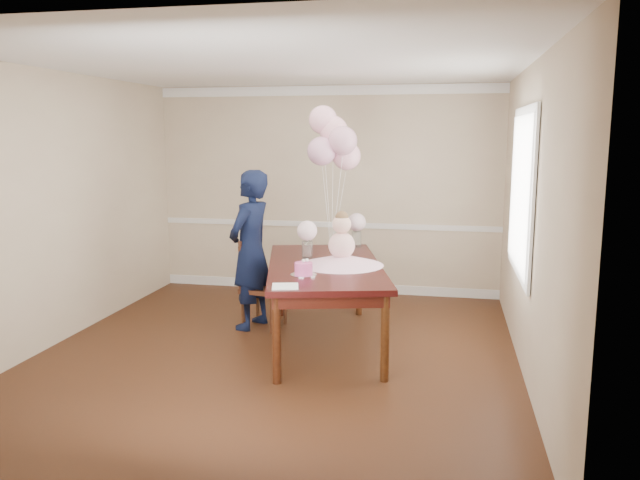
# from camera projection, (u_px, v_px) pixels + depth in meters

# --- Properties ---
(floor) EXTENTS (4.50, 5.00, 0.00)m
(floor) POSITION_uv_depth(u_px,v_px,m) (277.00, 353.00, 5.98)
(floor) COLOR black
(floor) RESTS_ON ground
(ceiling) EXTENTS (4.50, 5.00, 0.02)m
(ceiling) POSITION_uv_depth(u_px,v_px,m) (274.00, 63.00, 5.53)
(ceiling) COLOR white
(ceiling) RESTS_ON wall_back
(wall_back) EXTENTS (4.50, 0.02, 2.70)m
(wall_back) POSITION_uv_depth(u_px,v_px,m) (327.00, 191.00, 8.17)
(wall_back) COLOR tan
(wall_back) RESTS_ON floor
(wall_front) EXTENTS (4.50, 0.02, 2.70)m
(wall_front) POSITION_uv_depth(u_px,v_px,m) (150.00, 272.00, 3.34)
(wall_front) COLOR tan
(wall_front) RESTS_ON floor
(wall_left) EXTENTS (0.02, 5.00, 2.70)m
(wall_left) POSITION_uv_depth(u_px,v_px,m) (57.00, 208.00, 6.20)
(wall_left) COLOR tan
(wall_left) RESTS_ON floor
(wall_right) EXTENTS (0.02, 5.00, 2.70)m
(wall_right) POSITION_uv_depth(u_px,v_px,m) (530.00, 221.00, 5.31)
(wall_right) COLOR tan
(wall_right) RESTS_ON floor
(chair_rail_trim) EXTENTS (4.50, 0.02, 0.07)m
(chair_rail_trim) POSITION_uv_depth(u_px,v_px,m) (326.00, 225.00, 8.24)
(chair_rail_trim) COLOR silver
(chair_rail_trim) RESTS_ON wall_back
(crown_molding) EXTENTS (4.50, 0.02, 0.12)m
(crown_molding) POSITION_uv_depth(u_px,v_px,m) (327.00, 90.00, 7.95)
(crown_molding) COLOR white
(crown_molding) RESTS_ON wall_back
(baseboard_trim) EXTENTS (4.50, 0.02, 0.12)m
(baseboard_trim) POSITION_uv_depth(u_px,v_px,m) (326.00, 286.00, 8.38)
(baseboard_trim) COLOR white
(baseboard_trim) RESTS_ON floor
(window_frame) EXTENTS (0.02, 1.66, 1.56)m
(window_frame) POSITION_uv_depth(u_px,v_px,m) (522.00, 192.00, 5.77)
(window_frame) COLOR white
(window_frame) RESTS_ON wall_right
(window_blinds) EXTENTS (0.01, 1.50, 1.40)m
(window_blinds) POSITION_uv_depth(u_px,v_px,m) (520.00, 192.00, 5.77)
(window_blinds) COLOR white
(window_blinds) RESTS_ON wall_right
(dining_table_top) EXTENTS (1.59, 2.38, 0.05)m
(dining_table_top) POSITION_uv_depth(u_px,v_px,m) (325.00, 267.00, 6.15)
(dining_table_top) COLOR black
(dining_table_top) RESTS_ON table_leg_fl
(table_apron) EXTENTS (1.46, 2.24, 0.11)m
(table_apron) POSITION_uv_depth(u_px,v_px,m) (325.00, 275.00, 6.16)
(table_apron) COLOR black
(table_apron) RESTS_ON table_leg_fl
(table_leg_fl) EXTENTS (0.09, 0.09, 0.76)m
(table_leg_fl) POSITION_uv_depth(u_px,v_px,m) (277.00, 340.00, 5.21)
(table_leg_fl) COLOR black
(table_leg_fl) RESTS_ON floor
(table_leg_fr) EXTENTS (0.09, 0.09, 0.76)m
(table_leg_fr) POSITION_uv_depth(u_px,v_px,m) (385.00, 338.00, 5.25)
(table_leg_fr) COLOR black
(table_leg_fr) RESTS_ON floor
(table_leg_bl) EXTENTS (0.09, 0.09, 0.76)m
(table_leg_bl) POSITION_uv_depth(u_px,v_px,m) (280.00, 283.00, 7.18)
(table_leg_bl) COLOR black
(table_leg_bl) RESTS_ON floor
(table_leg_br) EXTENTS (0.09, 0.09, 0.76)m
(table_leg_br) POSITION_uv_depth(u_px,v_px,m) (359.00, 283.00, 7.22)
(table_leg_br) COLOR black
(table_leg_br) RESTS_ON floor
(baby_skirt) EXTENTS (1.00, 1.00, 0.11)m
(baby_skirt) POSITION_uv_depth(u_px,v_px,m) (342.00, 259.00, 6.09)
(baby_skirt) COLOR #FFBBD9
(baby_skirt) RESTS_ON dining_table_top
(baby_torso) EXTENTS (0.26, 0.26, 0.26)m
(baby_torso) POSITION_uv_depth(u_px,v_px,m) (342.00, 245.00, 6.06)
(baby_torso) COLOR pink
(baby_torso) RESTS_ON baby_skirt
(baby_head) EXTENTS (0.18, 0.18, 0.18)m
(baby_head) POSITION_uv_depth(u_px,v_px,m) (342.00, 224.00, 6.03)
(baby_head) COLOR beige
(baby_head) RESTS_ON baby_torso
(baby_hair) EXTENTS (0.13, 0.13, 0.13)m
(baby_hair) POSITION_uv_depth(u_px,v_px,m) (342.00, 218.00, 6.02)
(baby_hair) COLOR brown
(baby_hair) RESTS_ON baby_head
(cake_platter) EXTENTS (0.29, 0.29, 0.01)m
(cake_platter) POSITION_uv_depth(u_px,v_px,m) (304.00, 275.00, 5.65)
(cake_platter) COLOR white
(cake_platter) RESTS_ON dining_table_top
(birthday_cake) EXTENTS (0.20, 0.20, 0.11)m
(birthday_cake) POSITION_uv_depth(u_px,v_px,m) (304.00, 268.00, 5.64)
(birthday_cake) COLOR #D84493
(birthday_cake) RESTS_ON cake_platter
(cake_flower_a) EXTENTS (0.03, 0.03, 0.03)m
(cake_flower_a) POSITION_uv_depth(u_px,v_px,m) (304.00, 261.00, 5.63)
(cake_flower_a) COLOR silver
(cake_flower_a) RESTS_ON birthday_cake
(cake_flower_b) EXTENTS (0.03, 0.03, 0.03)m
(cake_flower_b) POSITION_uv_depth(u_px,v_px,m) (307.00, 260.00, 5.65)
(cake_flower_b) COLOR white
(cake_flower_b) RESTS_ON birthday_cake
(rose_vase_near) EXTENTS (0.13, 0.13, 0.17)m
(rose_vase_near) POSITION_uv_depth(u_px,v_px,m) (307.00, 249.00, 6.44)
(rose_vase_near) COLOR white
(rose_vase_near) RESTS_ON dining_table_top
(roses_near) EXTENTS (0.21, 0.21, 0.21)m
(roses_near) POSITION_uv_depth(u_px,v_px,m) (307.00, 231.00, 6.41)
(roses_near) COLOR #FFD5DB
(roses_near) RESTS_ON rose_vase_near
(rose_vase_far) EXTENTS (0.13, 0.13, 0.17)m
(rose_vase_far) POSITION_uv_depth(u_px,v_px,m) (357.00, 239.00, 7.06)
(rose_vase_far) COLOR white
(rose_vase_far) RESTS_ON dining_table_top
(roses_far) EXTENTS (0.21, 0.21, 0.21)m
(roses_far) POSITION_uv_depth(u_px,v_px,m) (357.00, 222.00, 7.03)
(roses_far) COLOR silver
(roses_far) RESTS_ON rose_vase_far
(napkin) EXTENTS (0.26, 0.26, 0.01)m
(napkin) POSITION_uv_depth(u_px,v_px,m) (285.00, 286.00, 5.21)
(napkin) COLOR white
(napkin) RESTS_ON dining_table_top
(balloon_weight) EXTENTS (0.05, 0.05, 0.02)m
(balloon_weight) POSITION_uv_depth(u_px,v_px,m) (332.00, 252.00, 6.74)
(balloon_weight) COLOR silver
(balloon_weight) RESTS_ON dining_table_top
(balloon_a) EXTENTS (0.30, 0.30, 0.30)m
(balloon_a) POSITION_uv_depth(u_px,v_px,m) (322.00, 151.00, 6.55)
(balloon_a) COLOR #D899BA
(balloon_a) RESTS_ON balloon_ribbon_a
(balloon_b) EXTENTS (0.30, 0.30, 0.30)m
(balloon_b) POSITION_uv_depth(u_px,v_px,m) (343.00, 141.00, 6.49)
(balloon_b) COLOR #D899B4
(balloon_b) RESTS_ON balloon_ribbon_b
(balloon_c) EXTENTS (0.30, 0.30, 0.30)m
(balloon_c) POSITION_uv_depth(u_px,v_px,m) (333.00, 130.00, 6.63)
(balloon_c) COLOR #FFB4C5
(balloon_c) RESTS_ON balloon_ribbon_c
(balloon_d) EXTENTS (0.30, 0.30, 0.30)m
(balloon_d) POSITION_uv_depth(u_px,v_px,m) (323.00, 120.00, 6.63)
(balloon_d) COLOR #FFB4C9
(balloon_d) RESTS_ON balloon_ribbon_d
(balloon_e) EXTENTS (0.30, 0.30, 0.30)m
(balloon_e) POSITION_uv_depth(u_px,v_px,m) (347.00, 156.00, 6.66)
(balloon_e) COLOR #FFB4CA
(balloon_e) RESTS_ON balloon_ribbon_e
(balloon_ribbon_a) EXTENTS (0.10, 0.03, 0.91)m
(balloon_ribbon_a) POSITION_uv_depth(u_px,v_px,m) (327.00, 210.00, 6.66)
(balloon_ribbon_a) COLOR silver
(balloon_ribbon_a) RESTS_ON balloon_weight
(balloon_ribbon_b) EXTENTS (0.12, 0.03, 1.02)m
(balloon_ribbon_b) POSITION_uv_depth(u_px,v_px,m) (337.00, 205.00, 6.63)
(balloon_ribbon_b) COLOR white
(balloon_ribbon_b) RESTS_ON balloon_weight
(balloon_ribbon_c) EXTENTS (0.01, 0.11, 1.13)m
(balloon_ribbon_c) POSITION_uv_depth(u_px,v_px,m) (332.00, 199.00, 6.70)
(balloon_ribbon_c) COLOR white
(balloon_ribbon_c) RESTS_ON balloon_weight
(balloon_ribbon_d) EXTENTS (0.12, 0.09, 1.23)m
(balloon_ribbon_d) POSITION_uv_depth(u_px,v_px,m) (327.00, 194.00, 6.69)
(balloon_ribbon_d) COLOR white
(balloon_ribbon_d) RESTS_ON balloon_weight
(balloon_ribbon_e) EXTENTS (0.13, 0.11, 0.84)m
(balloon_ribbon_e) POSITION_uv_depth(u_px,v_px,m) (339.00, 212.00, 6.71)
(balloon_ribbon_e) COLOR silver
(balloon_ribbon_e) RESTS_ON balloon_weight
(dining_chair_seat) EXTENTS (0.48, 0.48, 0.05)m
(dining_chair_seat) POSITION_uv_depth(u_px,v_px,m) (264.00, 289.00, 6.74)
(dining_chair_seat) COLOR #37190F
(dining_chair_seat) RESTS_ON chair_leg_fl
(chair_leg_fl) EXTENTS (0.04, 0.04, 0.41)m
(chair_leg_fl) POSITION_uv_depth(u_px,v_px,m) (243.00, 311.00, 6.69)
(chair_leg_fl) COLOR #351A0E
(chair_leg_fl) RESTS_ON floor
(chair_leg_fr) EXTENTS (0.04, 0.04, 0.41)m
(chair_leg_fr) POSITION_uv_depth(u_px,v_px,m) (272.00, 315.00, 6.56)
(chair_leg_fr) COLOR #361A0E
(chair_leg_fr) RESTS_ON floor
(chair_leg_bl) EXTENTS (0.04, 0.04, 0.41)m
(chair_leg_bl) POSITION_uv_depth(u_px,v_px,m) (258.00, 303.00, 7.00)
(chair_leg_bl) COLOR #3D1F10
(chair_leg_bl) RESTS_ON floor
(chair_leg_br) EXTENTS (0.04, 0.04, 0.41)m
(chair_leg_br) POSITION_uv_depth(u_px,v_px,m) (285.00, 306.00, 6.88)
(chair_leg_br) COLOR #361B0E
(chair_leg_br) RESTS_ON floor
(chair_back_post_l) EXTENTS (0.04, 0.04, 0.53)m
(chair_back_post_l) POSITION_uv_depth(u_px,v_px,m) (240.00, 266.00, 6.61)
(chair_back_post_l) COLOR #3C1C10
(chair_back_post_l) RESTS_ON dining_chair_seat
(chair_back_post_r) EXTENTS (0.04, 0.04, 0.53)m
(chair_back_post_r) POSITION_uv_depth(u_px,v_px,m) (255.00, 260.00, 6.92)
(chair_back_post_r) COLOR #341B0E
(chair_back_post_r) RESTS_ON dining_chair_seat
(chair_slat_low) EXTENTS (0.09, 0.38, 0.05)m
(chair_slat_low) POSITION_uv_depth(u_px,v_px,m) (248.00, 273.00, 6.79)
(chair_slat_low) COLOR #37200F
(chair_slat_low) RESTS_ON dining_chair_seat
(chair_slat_mid) EXTENTS (0.09, 0.38, 0.05)m
(chair_slat_mid) POSITION_uv_depth(u_px,v_px,m) (248.00, 259.00, 6.76)
(chair_slat_mid) COLOR #35180E
(chair_slat_mid) RESTS_ON dining_chair_seat
(chair_slat_top) EXTENTS (0.09, 0.38, 0.05)m
(chair_slat_top) POSITION_uv_depth(u_px,v_px,m) (248.00, 246.00, 6.74)
(chair_slat_top) COLOR #391C0F
(chair_slat_top) RESTS_ON dining_chair_seat
(woman) EXTENTS (0.56, 0.71, 1.71)m
(woman) POSITION_uv_depth(u_px,v_px,m) (251.00, 250.00, 6.68)
(woman) COLOR black
(woman) RESTS_ON floor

